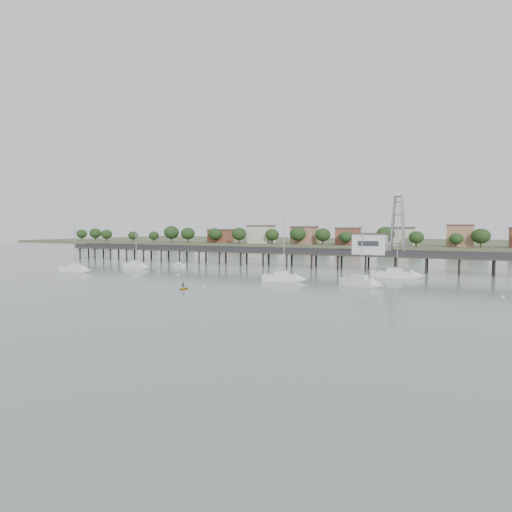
{
  "coord_description": "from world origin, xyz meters",
  "views": [
    {
      "loc": [
        45.3,
        -48.19,
        10.77
      ],
      "look_at": [
        2.08,
        42.0,
        4.0
      ],
      "focal_mm": 30.0,
      "sensor_mm": 36.0,
      "label": 1
    }
  ],
  "objects_px": {
    "sailboat_b": "(139,266)",
    "yellow_dinghy": "(183,289)",
    "white_tender": "(179,265)",
    "pier": "(277,253)",
    "sailboat_c": "(288,278)",
    "sailboat_f": "(403,275)",
    "lattice_tower": "(398,226)",
    "sailboat_d": "(365,283)",
    "sailboat_a": "(78,269)"
  },
  "relations": [
    {
      "from": "sailboat_b",
      "to": "yellow_dinghy",
      "type": "xyz_separation_m",
      "value": [
        32.36,
        -26.0,
        -0.65
      ]
    },
    {
      "from": "sailboat_b",
      "to": "white_tender",
      "type": "relative_size",
      "value": 2.97
    },
    {
      "from": "pier",
      "to": "sailboat_c",
      "type": "bearing_deg",
      "value": -63.57
    },
    {
      "from": "sailboat_f",
      "to": "sailboat_b",
      "type": "bearing_deg",
      "value": 178.69
    },
    {
      "from": "lattice_tower",
      "to": "sailboat_d",
      "type": "relative_size",
      "value": 1.18
    },
    {
      "from": "pier",
      "to": "lattice_tower",
      "type": "height_order",
      "value": "lattice_tower"
    },
    {
      "from": "white_tender",
      "to": "sailboat_f",
      "type": "bearing_deg",
      "value": 18.11
    },
    {
      "from": "lattice_tower",
      "to": "sailboat_c",
      "type": "relative_size",
      "value": 1.16
    },
    {
      "from": "lattice_tower",
      "to": "pier",
      "type": "bearing_deg",
      "value": -180.0
    },
    {
      "from": "pier",
      "to": "sailboat_b",
      "type": "height_order",
      "value": "sailboat_b"
    },
    {
      "from": "sailboat_d",
      "to": "sailboat_a",
      "type": "xyz_separation_m",
      "value": [
        -67.15,
        -4.54,
        -0.0
      ]
    },
    {
      "from": "sailboat_c",
      "to": "sailboat_b",
      "type": "xyz_separation_m",
      "value": [
        -44.73,
        7.83,
        0.01
      ]
    },
    {
      "from": "sailboat_a",
      "to": "yellow_dinghy",
      "type": "bearing_deg",
      "value": -20.92
    },
    {
      "from": "sailboat_c",
      "to": "lattice_tower",
      "type": "bearing_deg",
      "value": 48.24
    },
    {
      "from": "sailboat_c",
      "to": "white_tender",
      "type": "relative_size",
      "value": 3.29
    },
    {
      "from": "sailboat_f",
      "to": "yellow_dinghy",
      "type": "relative_size",
      "value": 7.13
    },
    {
      "from": "pier",
      "to": "white_tender",
      "type": "bearing_deg",
      "value": -149.93
    },
    {
      "from": "sailboat_d",
      "to": "sailboat_f",
      "type": "height_order",
      "value": "sailboat_f"
    },
    {
      "from": "sailboat_a",
      "to": "yellow_dinghy",
      "type": "xyz_separation_m",
      "value": [
        39.41,
        -12.81,
        -0.64
      ]
    },
    {
      "from": "sailboat_d",
      "to": "sailboat_a",
      "type": "height_order",
      "value": "sailboat_a"
    },
    {
      "from": "sailboat_b",
      "to": "white_tender",
      "type": "distance_m",
      "value": 10.65
    },
    {
      "from": "pier",
      "to": "sailboat_c",
      "type": "height_order",
      "value": "sailboat_c"
    },
    {
      "from": "sailboat_c",
      "to": "yellow_dinghy",
      "type": "distance_m",
      "value": 21.99
    },
    {
      "from": "lattice_tower",
      "to": "sailboat_c",
      "type": "height_order",
      "value": "lattice_tower"
    },
    {
      "from": "sailboat_d",
      "to": "yellow_dinghy",
      "type": "height_order",
      "value": "sailboat_d"
    },
    {
      "from": "sailboat_a",
      "to": "sailboat_f",
      "type": "xyz_separation_m",
      "value": [
        71.77,
        21.3,
        -0.01
      ]
    },
    {
      "from": "sailboat_a",
      "to": "sailboat_b",
      "type": "xyz_separation_m",
      "value": [
        7.05,
        13.19,
        0.01
      ]
    },
    {
      "from": "white_tender",
      "to": "sailboat_a",
      "type": "bearing_deg",
      "value": -105.41
    },
    {
      "from": "sailboat_a",
      "to": "sailboat_b",
      "type": "distance_m",
      "value": 14.96
    },
    {
      "from": "sailboat_d",
      "to": "yellow_dinghy",
      "type": "xyz_separation_m",
      "value": [
        -27.74,
        -17.35,
        -0.64
      ]
    },
    {
      "from": "sailboat_c",
      "to": "white_tender",
      "type": "xyz_separation_m",
      "value": [
        -37.76,
        15.87,
        -0.19
      ]
    },
    {
      "from": "lattice_tower",
      "to": "sailboat_b",
      "type": "xyz_separation_m",
      "value": [
        -61.67,
        -21.48,
        -10.45
      ]
    },
    {
      "from": "lattice_tower",
      "to": "white_tender",
      "type": "distance_m",
      "value": 57.32
    },
    {
      "from": "lattice_tower",
      "to": "sailboat_f",
      "type": "xyz_separation_m",
      "value": [
        3.04,
        -13.37,
        -10.47
      ]
    },
    {
      "from": "pier",
      "to": "sailboat_d",
      "type": "bearing_deg",
      "value": -45.19
    },
    {
      "from": "pier",
      "to": "sailboat_d",
      "type": "distance_m",
      "value": 42.58
    },
    {
      "from": "lattice_tower",
      "to": "sailboat_d",
      "type": "xyz_separation_m",
      "value": [
        -1.57,
        -30.13,
        -10.46
      ]
    },
    {
      "from": "sailboat_c",
      "to": "white_tender",
      "type": "bearing_deg",
      "value": 145.46
    },
    {
      "from": "sailboat_d",
      "to": "sailboat_c",
      "type": "bearing_deg",
      "value": -163.43
    },
    {
      "from": "pier",
      "to": "yellow_dinghy",
      "type": "bearing_deg",
      "value": -87.36
    },
    {
      "from": "sailboat_a",
      "to": "sailboat_c",
      "type": "xyz_separation_m",
      "value": [
        51.79,
        5.36,
        0.0
      ]
    },
    {
      "from": "lattice_tower",
      "to": "sailboat_c",
      "type": "bearing_deg",
      "value": -120.02
    },
    {
      "from": "lattice_tower",
      "to": "sailboat_c",
      "type": "xyz_separation_m",
      "value": [
        -16.94,
        -29.31,
        -10.46
      ]
    },
    {
      "from": "sailboat_a",
      "to": "lattice_tower",
      "type": "bearing_deg",
      "value": 23.85
    },
    {
      "from": "sailboat_a",
      "to": "pier",
      "type": "bearing_deg",
      "value": 40.04
    },
    {
      "from": "sailboat_a",
      "to": "yellow_dinghy",
      "type": "distance_m",
      "value": 41.45
    },
    {
      "from": "sailboat_b",
      "to": "white_tender",
      "type": "bearing_deg",
      "value": 47.56
    },
    {
      "from": "sailboat_c",
      "to": "pier",
      "type": "bearing_deg",
      "value": 104.69
    },
    {
      "from": "lattice_tower",
      "to": "sailboat_a",
      "type": "bearing_deg",
      "value": -153.23
    },
    {
      "from": "lattice_tower",
      "to": "yellow_dinghy",
      "type": "height_order",
      "value": "lattice_tower"
    }
  ]
}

